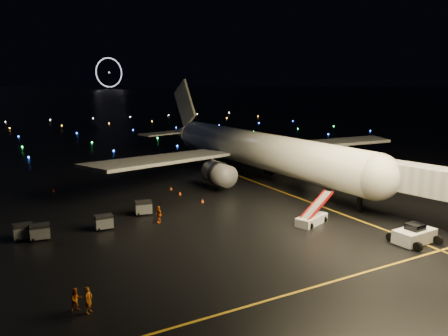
{
  "coord_description": "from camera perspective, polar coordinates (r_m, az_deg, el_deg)",
  "views": [
    {
      "loc": [
        -24.11,
        -33.71,
        15.55
      ],
      "look_at": [
        1.12,
        12.0,
        5.0
      ],
      "focal_mm": 35.0,
      "sensor_mm": 36.0,
      "label": 1
    }
  ],
  "objects": [
    {
      "name": "airliner",
      "position": [
        71.14,
        2.91,
        5.18
      ],
      "size": [
        57.7,
        55.07,
        15.67
      ],
      "primitive_type": null,
      "rotation": [
        0.0,
        0.0,
        0.05
      ],
      "color": "silver",
      "rests_on": "ground"
    },
    {
      "name": "pushback_tug",
      "position": [
        46.49,
        23.63,
        -7.83
      ],
      "size": [
        4.26,
        2.4,
        1.97
      ],
      "primitive_type": "cube",
      "rotation": [
        0.0,
        0.0,
        0.06
      ],
      "color": "silver",
      "rests_on": "ground"
    },
    {
      "name": "baggage_cart_3",
      "position": [
        47.31,
        -22.89,
        -7.71
      ],
      "size": [
        1.97,
        1.49,
        1.55
      ],
      "primitive_type": "cube",
      "rotation": [
        0.0,
        0.0,
        -0.12
      ],
      "color": "gray",
      "rests_on": "ground"
    },
    {
      "name": "ferris_wheel",
      "position": [
        778.38,
        -14.77,
        11.83
      ],
      "size": [
        49.33,
        16.8,
        52.0
      ],
      "primitive_type": null,
      "rotation": [
        0.0,
        0.0,
        0.26
      ],
      "color": "black",
      "rests_on": "ground"
    },
    {
      "name": "safety_cone_3",
      "position": [
        66.51,
        -21.39,
        -2.7
      ],
      "size": [
        0.42,
        0.42,
        0.46
      ],
      "primitive_type": "cone",
      "rotation": [
        0.0,
        0.0,
        0.03
      ],
      "color": "#E64A14",
      "rests_on": "ground"
    },
    {
      "name": "crew_a",
      "position": [
        32.18,
        -17.29,
        -16.12
      ],
      "size": [
        0.8,
        0.81,
        1.89
      ],
      "primitive_type": "imported",
      "rotation": [
        0.0,
        0.0,
        0.82
      ],
      "color": "orange",
      "rests_on": "ground"
    },
    {
      "name": "baggage_cart_0",
      "position": [
        52.34,
        -10.48,
        -5.13
      ],
      "size": [
        2.12,
        1.67,
        1.62
      ],
      "primitive_type": "cube",
      "rotation": [
        0.0,
        0.0,
        -0.19
      ],
      "color": "gray",
      "rests_on": "ground"
    },
    {
      "name": "lane_centre",
      "position": [
        62.59,
        7.42,
        -3.05
      ],
      "size": [
        0.25,
        80.0,
        0.02
      ],
      "primitive_type": "cube",
      "color": "gold",
      "rests_on": "ground"
    },
    {
      "name": "safety_cone_0",
      "position": [
        56.68,
        -2.85,
        -4.25
      ],
      "size": [
        0.53,
        0.53,
        0.51
      ],
      "primitive_type": "cone",
      "rotation": [
        0.0,
        0.0,
        0.19
      ],
      "color": "#E64A14",
      "rests_on": "ground"
    },
    {
      "name": "crew_b",
      "position": [
        32.72,
        -18.77,
        -15.96
      ],
      "size": [
        0.91,
        0.77,
        1.67
      ],
      "primitive_type": "imported",
      "rotation": [
        0.0,
        0.0,
        0.18
      ],
      "color": "orange",
      "rests_on": "ground"
    },
    {
      "name": "baggage_cart_2",
      "position": [
        48.07,
        -24.75,
        -7.56
      ],
      "size": [
        1.9,
        1.37,
        1.57
      ],
      "primitive_type": "cube",
      "rotation": [
        0.0,
        0.0,
        0.04
      ],
      "color": "gray",
      "rests_on": "ground"
    },
    {
      "name": "taxiway_lights",
      "position": [
        142.61,
        -19.05,
        4.61
      ],
      "size": [
        164.0,
        92.0,
        0.36
      ],
      "primitive_type": null,
      "color": "black",
      "rests_on": "ground"
    },
    {
      "name": "safety_cone_2",
      "position": [
        63.47,
        -6.94,
        -2.63
      ],
      "size": [
        0.49,
        0.49,
        0.47
      ],
      "primitive_type": "cone",
      "rotation": [
        0.0,
        0.0,
        0.22
      ],
      "color": "#E64A14",
      "rests_on": "ground"
    },
    {
      "name": "safety_cone_1",
      "position": [
        60.61,
        -5.79,
        -3.26
      ],
      "size": [
        0.57,
        0.57,
        0.5
      ],
      "primitive_type": "cone",
      "rotation": [
        0.0,
        0.0,
        0.38
      ],
      "color": "#E64A14",
      "rests_on": "ground"
    },
    {
      "name": "ground",
      "position": [
        334.94,
        -24.98,
        7.71
      ],
      "size": [
        2000.0,
        2000.0,
        0.0
      ],
      "primitive_type": "plane",
      "color": "black",
      "rests_on": "ground"
    },
    {
      "name": "baggage_cart_1",
      "position": [
        48.28,
        -15.43,
        -6.84
      ],
      "size": [
        1.84,
        1.32,
        1.53
      ],
      "primitive_type": "cube",
      "rotation": [
        0.0,
        0.0,
        -0.03
      ],
      "color": "gray",
      "rests_on": "ground"
    },
    {
      "name": "crew_c",
      "position": [
        49.05,
        -8.53,
        -6.02
      ],
      "size": [
        0.62,
        1.17,
        1.91
      ],
      "primitive_type": "imported",
      "rotation": [
        0.0,
        0.0,
        -1.42
      ],
      "color": "orange",
      "rests_on": "ground"
    },
    {
      "name": "belt_loader",
      "position": [
        48.93,
        11.4,
        -5.5
      ],
      "size": [
        6.37,
        3.65,
        2.99
      ],
      "primitive_type": null,
      "rotation": [
        0.0,
        0.0,
        0.34
      ],
      "color": "silver",
      "rests_on": "ground"
    },
    {
      "name": "lane_cross",
      "position": [
        34.19,
        9.22,
        -15.77
      ],
      "size": [
        60.0,
        0.25,
        0.02
      ],
      "primitive_type": "cube",
      "color": "gold",
      "rests_on": "ground"
    }
  ]
}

